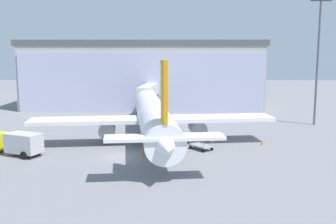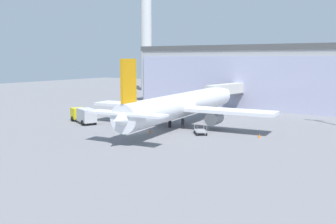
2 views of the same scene
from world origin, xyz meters
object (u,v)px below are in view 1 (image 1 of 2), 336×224
object	(u,v)px
airplane	(152,115)
catering_truck	(15,143)
baggage_cart	(201,146)
safety_cone_wingtip	(262,143)
safety_cone_nose	(143,154)
apron_light_mast	(318,52)
jet_bridge	(150,92)

from	to	relation	value
airplane	catering_truck	xyz separation A→B (m)	(-15.65, -7.21, -2.03)
baggage_cart	airplane	bearing A→B (deg)	-167.24
airplane	safety_cone_wingtip	bearing A→B (deg)	-104.45
catering_truck	safety_cone_wingtip	distance (m)	30.40
baggage_cart	safety_cone_wingtip	distance (m)	8.55
catering_truck	safety_cone_nose	world-z (taller)	catering_truck
airplane	baggage_cart	world-z (taller)	airplane
safety_cone_nose	airplane	bearing A→B (deg)	84.75
airplane	safety_cone_nose	bearing A→B (deg)	168.11
baggage_cart	safety_cone_wingtip	world-z (taller)	baggage_cart
apron_light_mast	catering_truck	world-z (taller)	apron_light_mast
catering_truck	safety_cone_nose	bearing A→B (deg)	-159.64
apron_light_mast	safety_cone_wingtip	xyz separation A→B (m)	(-11.71, -14.09, -11.60)
jet_bridge	apron_light_mast	xyz separation A→B (m)	(27.53, -8.94, 7.41)
baggage_cart	safety_cone_nose	xyz separation A→B (m)	(-6.89, -3.35, -0.23)
baggage_cart	safety_cone_wingtip	size ratio (longest dim) A/B	5.76
safety_cone_nose	baggage_cart	bearing A→B (deg)	25.94
jet_bridge	safety_cone_wingtip	world-z (taller)	jet_bridge
jet_bridge	safety_cone_nose	xyz separation A→B (m)	(0.81, -29.06, -4.19)
catering_truck	safety_cone_nose	xyz separation A→B (m)	(14.92, -0.77, -1.19)
catering_truck	safety_cone_nose	distance (m)	14.99
apron_light_mast	airplane	distance (m)	29.87
airplane	catering_truck	world-z (taller)	airplane
safety_cone_nose	safety_cone_wingtip	size ratio (longest dim) A/B	1.00
safety_cone_wingtip	catering_truck	bearing A→B (deg)	-170.04
baggage_cart	safety_cone_nose	size ratio (longest dim) A/B	5.76
catering_truck	baggage_cart	distance (m)	21.98
catering_truck	safety_cone_wingtip	size ratio (longest dim) A/B	13.77
airplane	catering_truck	distance (m)	17.35
safety_cone_nose	catering_truck	bearing A→B (deg)	177.04
baggage_cart	safety_cone_nose	distance (m)	7.66
airplane	safety_cone_wingtip	size ratio (longest dim) A/B	72.33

